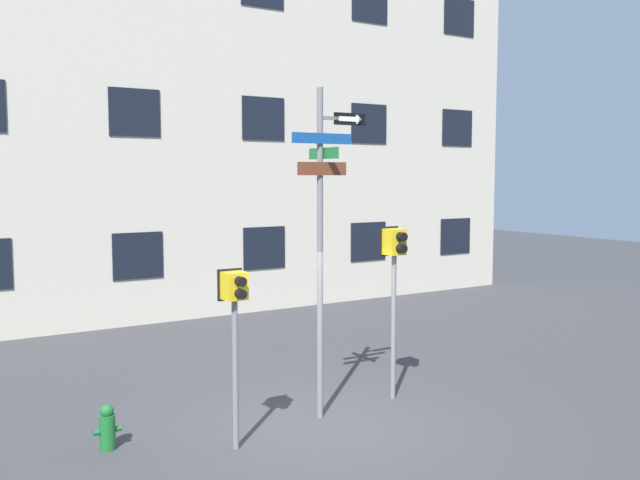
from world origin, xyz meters
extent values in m
plane|color=#38383A|center=(0.00, 0.00, 0.00)|extent=(60.00, 60.00, 0.00)
cube|color=beige|center=(0.00, 8.64, 6.80)|extent=(24.00, 0.60, 13.61)
cube|color=black|center=(0.00, 8.32, 1.70)|extent=(1.23, 0.03, 1.12)
cube|color=black|center=(3.43, 8.32, 1.70)|extent=(1.23, 0.03, 1.12)
cube|color=black|center=(6.86, 8.32, 1.70)|extent=(1.23, 0.03, 1.12)
cube|color=black|center=(10.29, 8.32, 1.70)|extent=(1.23, 0.03, 1.12)
cube|color=black|center=(0.00, 8.32, 5.10)|extent=(1.23, 0.03, 1.12)
cube|color=black|center=(3.43, 8.32, 5.10)|extent=(1.23, 0.03, 1.12)
cube|color=black|center=(6.86, 8.32, 5.10)|extent=(1.23, 0.03, 1.12)
cube|color=black|center=(10.29, 8.32, 5.10)|extent=(1.23, 0.03, 1.12)
cube|color=black|center=(6.86, 8.32, 8.50)|extent=(1.23, 0.03, 1.12)
cube|color=black|center=(10.29, 8.32, 8.50)|extent=(1.23, 0.03, 1.12)
cylinder|color=slate|center=(0.16, 0.44, 2.44)|extent=(0.09, 0.09, 4.89)
cube|color=slate|center=(0.42, 0.44, 4.45)|extent=(0.51, 0.05, 0.05)
cube|color=#14478C|center=(0.16, 0.38, 4.15)|extent=(1.01, 0.02, 0.15)
cube|color=#196B2D|center=(0.22, 0.44, 3.94)|extent=(0.02, 0.77, 0.16)
cube|color=brown|center=(0.16, 0.38, 3.72)|extent=(0.83, 0.02, 0.19)
cube|color=black|center=(0.68, 0.43, 4.45)|extent=(0.56, 0.02, 0.18)
cube|color=white|center=(0.64, 0.41, 4.45)|extent=(0.32, 0.01, 0.07)
cone|color=white|center=(0.84, 0.41, 4.45)|extent=(0.10, 0.14, 0.14)
cylinder|color=slate|center=(-1.45, -0.01, 1.00)|extent=(0.08, 0.08, 2.01)
cube|color=gold|center=(-1.45, -0.01, 2.19)|extent=(0.29, 0.26, 0.36)
cube|color=black|center=(-1.45, 0.13, 2.19)|extent=(0.35, 0.02, 0.42)
cylinder|color=black|center=(-1.45, -0.20, 2.27)|extent=(0.13, 0.12, 0.13)
cylinder|color=black|center=(-1.45, -0.20, 2.11)|extent=(0.13, 0.12, 0.13)
cylinder|color=silver|center=(-1.45, -0.15, 2.27)|extent=(0.10, 0.01, 0.10)
cylinder|color=slate|center=(1.65, 0.56, 1.18)|extent=(0.08, 0.08, 2.36)
cube|color=gold|center=(1.65, 0.56, 2.56)|extent=(0.30, 0.26, 0.42)
cube|color=black|center=(1.65, 0.70, 2.56)|extent=(0.36, 0.02, 0.48)
cylinder|color=black|center=(1.65, 0.37, 2.66)|extent=(0.15, 0.12, 0.15)
cylinder|color=black|center=(1.65, 0.37, 2.47)|extent=(0.15, 0.12, 0.15)
cylinder|color=silver|center=(1.65, 0.43, 2.66)|extent=(0.12, 0.01, 0.12)
cylinder|color=#196028|center=(-2.90, 0.88, 0.23)|extent=(0.21, 0.21, 0.47)
sphere|color=#196028|center=(-2.90, 0.88, 0.52)|extent=(0.18, 0.18, 0.18)
cylinder|color=#196028|center=(-3.04, 0.88, 0.26)|extent=(0.08, 0.07, 0.07)
cylinder|color=#196028|center=(-2.75, 0.88, 0.26)|extent=(0.08, 0.07, 0.07)
camera|label=1|loc=(-5.44, -8.35, 3.62)|focal=40.00mm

